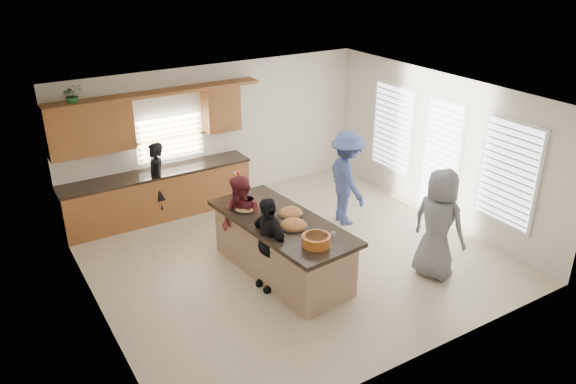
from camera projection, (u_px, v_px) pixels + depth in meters
floor at (294, 257)px, 9.69m from camera, size 6.50×6.50×0.00m
room_shell at (295, 153)px, 8.90m from camera, size 6.52×6.02×2.81m
back_cabinetry at (154, 173)px, 10.74m from camera, size 4.08×0.66×2.46m
right_wall_glazing at (443, 152)px, 10.56m from camera, size 0.06×4.00×2.25m
island at (282, 248)px, 9.06m from camera, size 1.41×2.80×0.95m
platter_front at (294, 226)px, 8.64m from camera, size 0.46×0.46×0.19m
platter_mid at (291, 213)px, 9.03m from camera, size 0.42×0.42×0.17m
platter_back at (245, 208)px, 9.21m from camera, size 0.41×0.41×0.16m
salad_bowl at (316, 240)px, 8.10m from camera, size 0.42×0.42×0.16m
clear_cup at (333, 235)px, 8.33m from camera, size 0.08×0.08×0.09m
plate_stack at (240, 198)px, 9.57m from camera, size 0.19×0.19×0.04m
flower_vase at (237, 182)px, 9.64m from camera, size 0.14×0.14×0.44m
potted_plant at (72, 95)px, 9.53m from camera, size 0.37×0.34×0.38m
woman_left_back at (157, 182)px, 10.66m from camera, size 0.45×0.62×1.57m
woman_left_mid at (241, 222)px, 9.19m from camera, size 0.67×0.82×1.55m
woman_left_front at (268, 244)px, 8.55m from camera, size 0.45×0.93×1.53m
woman_right_back at (347, 178)px, 10.52m from camera, size 0.91×1.29×1.82m
woman_right_front at (439, 224)px, 8.80m from camera, size 0.78×1.01×1.84m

